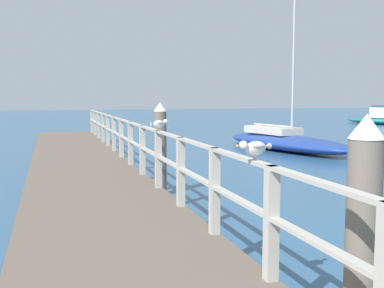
% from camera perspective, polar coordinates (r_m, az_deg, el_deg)
% --- Properties ---
extents(pier_deck, '(2.63, 24.36, 0.47)m').
position_cam_1_polar(pier_deck, '(12.33, -13.13, -3.79)').
color(pier_deck, brown).
rests_on(pier_deck, ground_plane).
extents(pier_railing, '(0.12, 22.88, 1.13)m').
position_cam_1_polar(pier_railing, '(12.36, -7.51, 0.69)').
color(pier_railing, '#B2ADA3').
rests_on(pier_railing, pier_deck).
extents(dock_piling_near, '(0.29, 0.29, 2.13)m').
position_cam_1_polar(dock_piling_near, '(4.13, 20.05, -11.31)').
color(dock_piling_near, '#6B6056').
rests_on(dock_piling_near, ground_plane).
extents(dock_piling_far, '(0.29, 0.29, 2.13)m').
position_cam_1_polar(dock_piling_far, '(10.67, -3.87, -0.59)').
color(dock_piling_far, '#6B6056').
rests_on(dock_piling_far, ground_plane).
extents(seagull_foreground, '(0.46, 0.24, 0.21)m').
position_cam_1_polar(seagull_foreground, '(4.86, 7.68, -0.42)').
color(seagull_foreground, white).
rests_on(seagull_foreground, pier_railing).
extents(seagull_background, '(0.43, 0.28, 0.21)m').
position_cam_1_polar(seagull_background, '(9.06, -4.00, 2.49)').
color(seagull_background, white).
rests_on(seagull_background, pier_railing).
extents(boat_0, '(3.53, 7.68, 10.22)m').
position_cam_1_polar(boat_0, '(20.13, 11.23, 0.43)').
color(boat_0, navy).
rests_on(boat_0, ground_plane).
extents(boat_2, '(4.01, 6.64, 1.53)m').
position_cam_1_polar(boat_2, '(41.04, 22.28, 2.94)').
color(boat_2, '#197266').
rests_on(boat_2, ground_plane).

